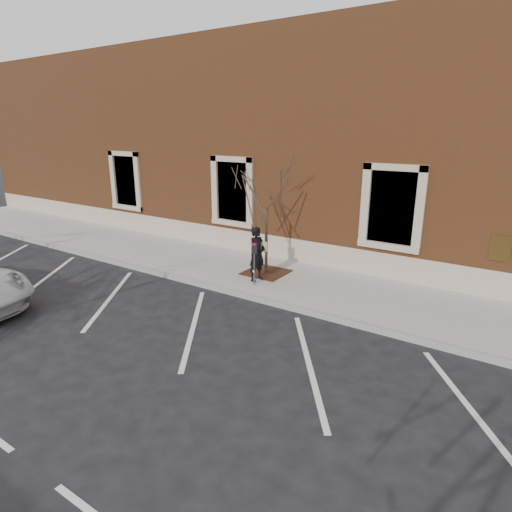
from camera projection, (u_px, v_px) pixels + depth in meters
The scene contains 9 objects.
ground at pixel (245, 297), 12.40m from camera, with size 120.00×120.00×0.00m, color #28282B.
sidewalk_near at pixel (276, 278), 13.77m from camera, with size 40.00×3.50×0.15m, color beige.
curb_near at pixel (244, 295), 12.34m from camera, with size 40.00×0.12×0.15m, color #9E9E99.
parking_stripes at pixel (194, 325), 10.65m from camera, with size 28.00×4.40×0.01m, color silver, non-canonical shape.
building_civic at pixel (353, 146), 17.40m from camera, with size 40.00×8.62×8.00m.
man at pixel (257, 254), 13.10m from camera, with size 0.62×0.41×1.71m, color black.
parking_meter at pixel (254, 256), 12.68m from camera, with size 0.12×0.09×1.30m.
tree_grate at pixel (266, 272), 14.01m from camera, with size 1.30×1.30×0.03m, color #451F16.
sapling at pixel (267, 189), 13.22m from camera, with size 2.36×2.36×3.93m.
Camera 1 is at (6.68, -9.39, 4.74)m, focal length 30.00 mm.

